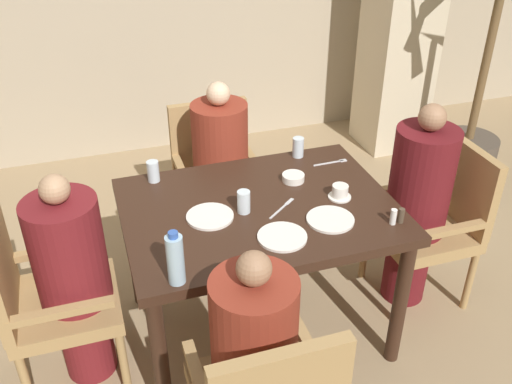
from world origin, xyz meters
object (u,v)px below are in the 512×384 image
plate_main_left (282,237)px  plate_main_right (210,216)px  water_bottle (175,259)px  potted_palm (477,105)px  glass_tall_far (244,202)px  diner_in_left_chair (74,279)px  diner_in_far_chair (221,171)px  chair_right_side (436,217)px  diner_in_near_chair (254,364)px  glass_tall_near (153,171)px  chair_far_side (216,172)px  plate_dessert_center (330,219)px  teacup_with_saucer (340,192)px  glass_tall_mid (298,147)px  bowl_small (293,178)px  chair_left_side (45,296)px  diner_in_right_chair (417,206)px

plate_main_left → plate_main_right: bearing=136.0°
plate_main_right → water_bottle: (-0.23, -0.39, 0.10)m
potted_palm → glass_tall_far: bearing=-153.4°
diner_in_left_chair → diner_in_far_chair: (0.87, 0.71, 0.02)m
chair_right_side → plate_main_right: bearing=-179.0°
diner_in_near_chair → glass_tall_near: (-0.18, 1.09, 0.28)m
chair_far_side → chair_right_side: size_ratio=1.00×
plate_dessert_center → teacup_with_saucer: size_ratio=1.95×
chair_far_side → glass_tall_near: bearing=-133.1°
diner_in_left_chair → water_bottle: diner_in_left_chair is taller
diner_in_left_chair → water_bottle: size_ratio=4.70×
glass_tall_mid → plate_main_right: bearing=-144.4°
bowl_small → plate_main_right: bearing=-158.3°
plate_dessert_center → glass_tall_mid: size_ratio=2.00×
chair_right_side → bowl_small: bearing=167.6°
chair_left_side → bowl_small: size_ratio=8.06×
potted_palm → glass_tall_far: size_ratio=17.81×
chair_far_side → glass_tall_far: chair_far_side is taller
chair_far_side → diner_in_near_chair: bearing=-99.3°
plate_main_left → bowl_small: size_ratio=1.92×
potted_palm → glass_tall_far: (-2.07, -1.04, 0.22)m
chair_right_side → plate_main_right: size_ratio=4.20×
diner_in_right_chair → teacup_with_saucer: size_ratio=10.64×
chair_left_side → bowl_small: 1.29m
chair_right_side → plate_dessert_center: size_ratio=4.20×
diner_in_left_chair → diner_in_far_chair: size_ratio=0.97×
chair_right_side → bowl_small: chair_right_side is taller
potted_palm → glass_tall_near: size_ratio=17.81×
plate_main_right → plate_dessert_center: (0.51, -0.19, 0.00)m
diner_in_far_chair → plate_dessert_center: size_ratio=5.24×
diner_in_left_chair → diner_in_right_chair: (1.74, 0.00, 0.04)m
plate_dessert_center → bowl_small: bowl_small is taller
potted_palm → glass_tall_far: potted_palm is taller
plate_dessert_center → diner_in_near_chair: bearing=-136.5°
teacup_with_saucer → plate_main_left: bearing=-149.4°
potted_palm → plate_main_left: potted_palm is taller
plate_main_left → bowl_small: bowl_small is taller
diner_in_left_chair → chair_right_side: bearing=0.0°
chair_left_side → plate_main_right: 0.82m
diner_in_near_chair → glass_tall_near: bearing=99.1°
diner_in_left_chair → plate_dessert_center: diner_in_left_chair is taller
plate_main_right → bowl_small: bowl_small is taller
potted_palm → glass_tall_mid: (-1.64, -0.61, 0.22)m
plate_main_left → plate_main_right: (-0.26, 0.25, 0.00)m
water_bottle → glass_tall_far: bearing=44.8°
chair_right_side → plate_main_right: chair_right_side is taller
diner_in_right_chair → chair_right_side: bearing=0.0°
potted_palm → diner_in_right_chair: bearing=-137.8°
diner_in_far_chair → bowl_small: diner_in_far_chair is taller
chair_right_side → water_bottle: water_bottle is taller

